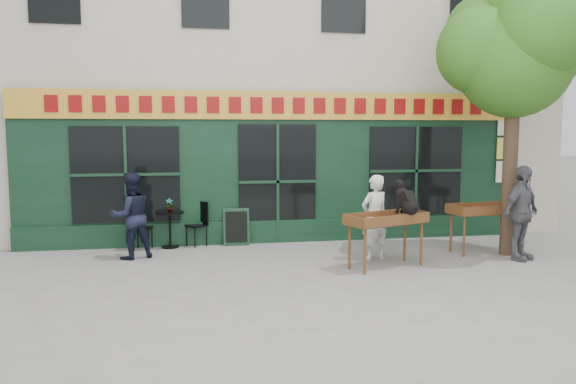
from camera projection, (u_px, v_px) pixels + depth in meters
The scene contains 14 objects.
ground at pixel (298, 267), 10.14m from camera, with size 80.00×80.00×0.00m, color slate.
building at pixel (256, 39), 15.45m from camera, with size 14.00×7.26×10.00m.
street_tree at pixel (515, 45), 10.81m from camera, with size 3.05×2.90×5.60m.
book_cart_center at pixel (386, 222), 10.05m from camera, with size 1.62×1.10×0.99m.
dog at pixel (406, 196), 10.01m from camera, with size 0.34×0.60×0.60m, color black, non-canonical shape.
woman at pixel (374, 217), 10.69m from camera, with size 0.59×0.39×1.63m, color silver.
book_cart_right at pixel (486, 212), 11.31m from camera, with size 1.57×0.81×0.99m.
man_right at pixel (521, 213), 10.63m from camera, with size 1.06×0.44×1.81m, color #505155.
bistro_table at pixel (170, 222), 11.79m from camera, with size 0.60×0.60×0.76m.
bistro_chair_left at pixel (138, 223), 11.59m from camera, with size 0.42×0.42×0.95m.
bistro_chair_right at pixel (200, 220), 11.98m from camera, with size 0.51×0.50×0.95m.
potted_plant at pixel (169, 205), 11.75m from camera, with size 0.15×0.10×0.29m, color gray.
man_left at pixel (131, 216), 10.75m from camera, with size 0.81×0.63×1.66m, color black.
chalkboard at pixel (236, 227), 12.08m from camera, with size 0.57×0.21×0.79m.
Camera 1 is at (-1.94, -9.75, 2.44)m, focal length 35.00 mm.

